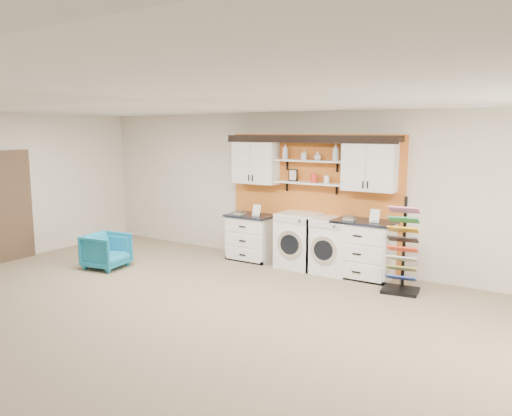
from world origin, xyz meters
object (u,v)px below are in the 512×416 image
Objects in this scene: sample_rack at (402,261)px; base_cabinet_left at (251,237)px; dryer at (332,245)px; armchair at (106,251)px; base_cabinet_right at (364,249)px; washer at (299,240)px.

base_cabinet_left is at bearing 165.06° from sample_rack.
sample_rack reaches higher than dryer.
base_cabinet_left is 2.69m from armchair.
sample_rack reaches higher than base_cabinet_right.
sample_rack is at bearing -28.32° from base_cabinet_right.
armchair is (-2.89, -1.94, -0.18)m from washer.
base_cabinet_left is 1.03m from washer.
washer is (-1.23, -0.00, 0.01)m from base_cabinet_right.
washer reaches higher than dryer.
base_cabinet_right reaches higher than dryer.
armchair is (-4.12, -1.94, -0.17)m from base_cabinet_right.
washer is at bearing 161.24° from sample_rack.
base_cabinet_left is 0.93× the size of dryer.
sample_rack is 2.12× the size of armchair.
dryer is (1.68, -0.00, 0.04)m from base_cabinet_left.
base_cabinet_left reaches higher than armchair.
washer is 3.48m from armchair.
dryer is (0.65, 0.00, -0.02)m from washer.
base_cabinet_left is 3.06m from sample_rack.
sample_rack is (1.35, -0.41, 0.00)m from dryer.
base_cabinet_left is 0.89× the size of base_cabinet_right.
sample_rack is at bearing -7.78° from base_cabinet_left.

